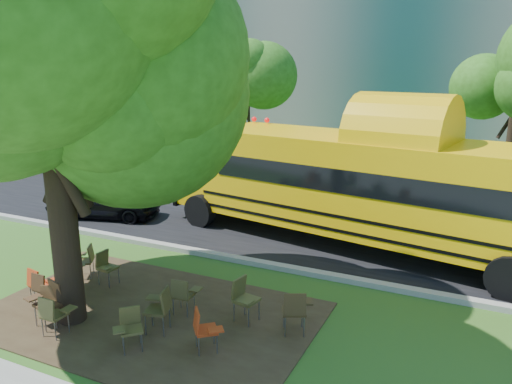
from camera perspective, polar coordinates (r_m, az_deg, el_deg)
The scene contains 30 objects.
ground at distance 12.16m, azimuth -14.52°, elevation -11.57°, with size 160.00×160.00×0.00m, color #325119.
dirt_patch at distance 11.24m, azimuth -12.13°, elevation -13.60°, with size 7.00×4.50×0.03m, color #382819.
asphalt_road at distance 17.68m, azimuth -0.01°, elevation -2.73°, with size 80.00×8.00×0.04m, color black.
kerb_near at distance 14.35m, azimuth -6.88°, elevation -6.78°, with size 80.00×0.25×0.14m, color gray.
kerb_far at distance 21.31m, azimuth 4.70°, elevation 0.35°, with size 80.00×0.25×0.14m, color gray.
building_left at distance 66.32m, azimuth -18.75°, elevation 17.82°, with size 26.00×14.00×20.00m, color slate.
bg_tree_0 at distance 28.68m, azimuth -17.23°, elevation 12.47°, with size 5.20×5.20×7.18m.
bg_tree_1 at distance 35.81m, azimuth -24.92°, elevation 13.38°, with size 6.00×6.00×8.40m.
bg_tree_2 at distance 27.20m, azimuth -1.48°, elevation 12.26°, with size 4.80×4.80×6.62m.
main_tree at distance 10.25m, azimuth -22.96°, elevation 15.56°, with size 7.20×7.20×9.25m.
school_bus at distance 14.32m, azimuth 15.57°, elevation 0.31°, with size 13.51×5.02×3.24m.
chair_0 at distance 12.24m, azimuth -23.53°, elevation -9.44°, with size 0.63×0.51×0.86m.
chair_1 at distance 12.07m, azimuth -23.08°, elevation -9.86°, with size 0.54×0.48×0.83m.
chair_2 at distance 11.48m, azimuth -22.12°, elevation -11.09°, with size 0.55×0.59×0.81m.
chair_3 at distance 11.21m, azimuth -22.54°, elevation -11.23°, with size 0.73×0.57×0.96m.
chair_4 at distance 10.75m, azimuth -22.19°, elevation -12.62°, with size 0.56×0.51×0.87m.
chair_5 at distance 9.92m, azimuth -14.25°, elevation -14.49°, with size 0.57×0.72×0.83m.
chair_6 at distance 10.34m, azimuth -10.90°, elevation -12.59°, with size 0.69×0.65×0.95m.
chair_7 at distance 9.58m, azimuth -6.00°, elevation -15.08°, with size 0.73×0.58×0.86m.
chair_8 at distance 12.78m, azimuth -20.18°, elevation -8.33°, with size 0.53×0.68×0.79m.
chair_9 at distance 13.32m, azimuth -18.81°, elevation -7.11°, with size 0.70×0.57×0.85m.
chair_10 at distance 12.72m, azimuth -16.82°, elevation -7.95°, with size 0.50×0.57×0.85m.
chair_11 at distance 10.92m, azimuth -8.30°, elevation -11.32°, with size 0.56×0.54×0.84m.
chair_12 at distance 10.53m, azimuth -1.44°, elevation -11.76°, with size 0.56×0.70×0.96m.
chair_13 at distance 10.09m, azimuth 4.56°, elevation -13.07°, with size 0.64×0.76×0.95m.
black_car at distance 18.18m, azimuth -16.97°, elevation -0.82°, with size 1.54×3.84×1.31m, color black.
bg_car_silver at distance 28.92m, azimuth -25.20°, elevation 3.97°, with size 1.42×4.06×1.34m, color gray.
bg_car_red at distance 23.86m, azimuth -12.65°, elevation 3.16°, with size 2.39×5.18×1.44m, color #5B1C0F.
pedestrian_a at distance 30.94m, azimuth -19.47°, elevation 5.69°, with size 0.71×0.47×1.95m, color navy.
pedestrian_b at distance 33.92m, azimuth -22.63°, elevation 5.83°, with size 0.79×0.61×1.62m, color #796448.
Camera 1 is at (7.21, -8.28, 5.24)m, focal length 35.00 mm.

